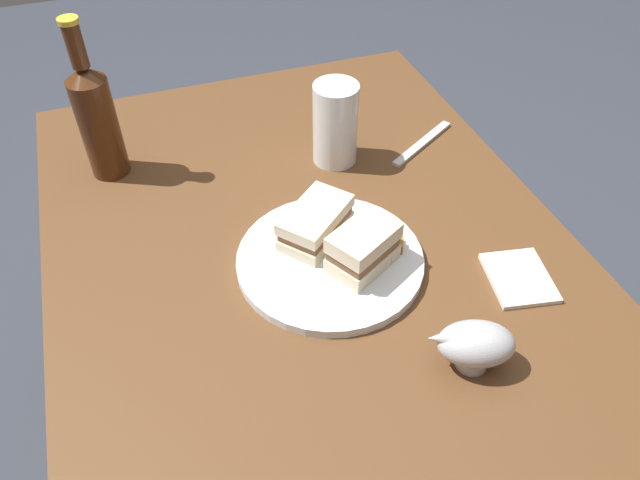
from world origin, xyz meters
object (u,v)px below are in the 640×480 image
at_px(gravy_boat, 475,344).
at_px(cider_bottle, 97,117).
at_px(pint_glass, 335,129).
at_px(plate, 330,260).
at_px(sandwich_half_left, 363,248).
at_px(sandwich_half_right, 316,223).
at_px(fork, 422,143).
at_px(napkin, 519,278).

height_order(gravy_boat, cider_bottle, cider_bottle).
bearing_deg(pint_glass, cider_bottle, 75.69).
height_order(pint_glass, cider_bottle, cider_bottle).
bearing_deg(plate, sandwich_half_left, -128.22).
height_order(sandwich_half_right, pint_glass, pint_glass).
relative_size(sandwich_half_right, gravy_boat, 1.15).
relative_size(pint_glass, fork, 0.85).
height_order(plate, sandwich_half_right, sandwich_half_right).
distance_m(plate, gravy_boat, 0.26).
bearing_deg(sandwich_half_left, napkin, -113.44).
distance_m(sandwich_half_left, pint_glass, 0.29).
height_order(napkin, fork, napkin).
distance_m(pint_glass, cider_bottle, 0.41).
relative_size(plate, gravy_boat, 2.36).
height_order(plate, napkin, plate).
xyz_separation_m(sandwich_half_right, gravy_boat, (-0.29, -0.12, -0.00)).
bearing_deg(gravy_boat, sandwich_half_left, 19.53).
xyz_separation_m(plate, cider_bottle, (0.36, 0.30, 0.11)).
bearing_deg(napkin, plate, 63.95).
distance_m(gravy_boat, fork, 0.50).
bearing_deg(gravy_boat, napkin, -53.29).
xyz_separation_m(plate, gravy_boat, (-0.24, -0.11, 0.04)).
distance_m(cider_bottle, fork, 0.59).
xyz_separation_m(plate, pint_glass, (0.25, -0.10, 0.06)).
bearing_deg(sandwich_half_right, fork, -56.27).
bearing_deg(gravy_boat, sandwich_half_right, 22.36).
height_order(gravy_boat, fork, gravy_boat).
xyz_separation_m(sandwich_half_left, fork, (0.27, -0.24, -0.05)).
relative_size(pint_glass, cider_bottle, 0.53).
height_order(sandwich_half_right, napkin, sandwich_half_right).
bearing_deg(plate, napkin, -116.05).
bearing_deg(pint_glass, fork, -94.81).
height_order(gravy_boat, napkin, gravy_boat).
xyz_separation_m(cider_bottle, fork, (-0.12, -0.57, -0.11)).
relative_size(plate, fork, 1.61).
bearing_deg(sandwich_half_left, sandwich_half_right, 28.83).
relative_size(sandwich_half_right, cider_bottle, 0.49).
height_order(sandwich_half_right, gravy_boat, gravy_boat).
xyz_separation_m(plate, napkin, (-0.13, -0.26, -0.00)).
height_order(pint_glass, fork, pint_glass).
bearing_deg(cider_bottle, fork, -101.47).
bearing_deg(plate, pint_glass, -21.95).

